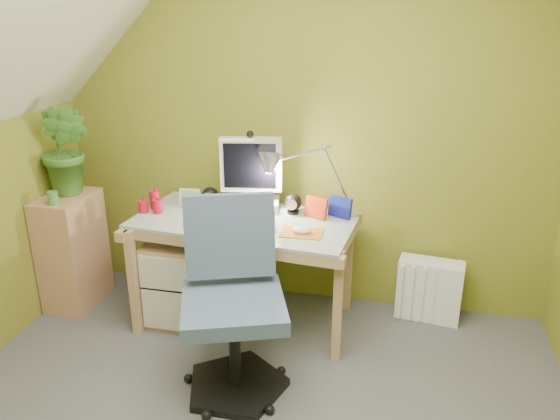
% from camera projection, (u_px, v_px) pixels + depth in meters
% --- Properties ---
extents(wall_back, '(3.20, 0.01, 2.40)m').
position_uv_depth(wall_back, '(301.00, 126.00, 3.44)').
color(wall_back, olive).
rests_on(wall_back, floor).
extents(desk, '(1.37, 0.78, 0.70)m').
position_uv_depth(desk, '(245.00, 271.00, 3.42)').
color(desk, tan).
rests_on(desk, floor).
extents(monitor, '(0.38, 0.26, 0.48)m').
position_uv_depth(monitor, '(251.00, 173.00, 3.37)').
color(monitor, beige).
rests_on(monitor, desk).
extents(speaker_left, '(0.13, 0.13, 0.13)m').
position_uv_depth(speaker_left, '(210.00, 197.00, 3.47)').
color(speaker_left, black).
rests_on(speaker_left, desk).
extents(speaker_right, '(0.12, 0.12, 0.13)m').
position_uv_depth(speaker_right, '(293.00, 204.00, 3.36)').
color(speaker_right, black).
rests_on(speaker_right, desk).
extents(keyboard, '(0.42, 0.14, 0.02)m').
position_uv_depth(keyboard, '(224.00, 225.00, 3.18)').
color(keyboard, white).
rests_on(keyboard, desk).
extents(mousepad, '(0.24, 0.17, 0.01)m').
position_uv_depth(mousepad, '(302.00, 233.00, 3.08)').
color(mousepad, '#C06E1E').
rests_on(mousepad, desk).
extents(mouse, '(0.11, 0.07, 0.04)m').
position_uv_depth(mouse, '(302.00, 230.00, 3.08)').
color(mouse, white).
rests_on(mouse, mousepad).
extents(amber_tumbler, '(0.08, 0.08, 0.08)m').
position_uv_depth(amber_tumbler, '(270.00, 220.00, 3.17)').
color(amber_tumbler, brown).
rests_on(amber_tumbler, desk).
extents(candle_cluster, '(0.16, 0.14, 0.12)m').
position_uv_depth(candle_cluster, '(152.00, 202.00, 3.40)').
color(candle_cluster, red).
rests_on(candle_cluster, desk).
extents(photo_frame_red, '(0.14, 0.08, 0.13)m').
position_uv_depth(photo_frame_red, '(316.00, 208.00, 3.29)').
color(photo_frame_red, red).
rests_on(photo_frame_red, desk).
extents(photo_frame_blue, '(0.14, 0.08, 0.13)m').
position_uv_depth(photo_frame_blue, '(340.00, 207.00, 3.30)').
color(photo_frame_blue, navy).
rests_on(photo_frame_blue, desk).
extents(photo_frame_green, '(0.14, 0.03, 0.12)m').
position_uv_depth(photo_frame_green, '(190.00, 197.00, 3.48)').
color(photo_frame_green, '#A2C185').
rests_on(photo_frame_green, desk).
extents(desk_lamp, '(0.65, 0.39, 0.65)m').
position_uv_depth(desk_lamp, '(324.00, 164.00, 3.25)').
color(desk_lamp, silver).
rests_on(desk_lamp, desk).
extents(side_ledge, '(0.28, 0.44, 0.76)m').
position_uv_depth(side_ledge, '(73.00, 250.00, 3.63)').
color(side_ledge, tan).
rests_on(side_ledge, floor).
extents(potted_plant, '(0.36, 0.31, 0.59)m').
position_uv_depth(potted_plant, '(66.00, 150.00, 3.43)').
color(potted_plant, '#3B7125').
rests_on(potted_plant, side_ledge).
extents(green_cup, '(0.07, 0.07, 0.08)m').
position_uv_depth(green_cup, '(53.00, 198.00, 3.34)').
color(green_cup, '#428A39').
rests_on(green_cup, side_ledge).
extents(task_chair, '(0.74, 0.74, 1.05)m').
position_uv_depth(task_chair, '(233.00, 302.00, 2.72)').
color(task_chair, '#42526C').
rests_on(task_chair, floor).
extents(radiator, '(0.42, 0.21, 0.40)m').
position_uv_depth(radiator, '(429.00, 290.00, 3.50)').
color(radiator, white).
rests_on(radiator, floor).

